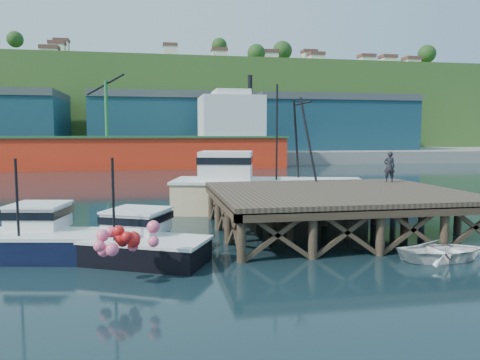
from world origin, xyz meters
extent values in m
plane|color=black|center=(0.00, 0.00, 0.00)|extent=(300.00, 300.00, 0.00)
cube|color=brown|center=(5.50, 0.00, 2.00)|extent=(12.00, 10.00, 0.25)
cube|color=#473828|center=(5.50, -4.85, 1.75)|extent=(12.00, 0.30, 0.35)
cylinder|color=#473828|center=(-0.20, -4.70, 0.80)|extent=(0.36, 0.36, 2.60)
cylinder|color=#473828|center=(-0.20, 4.70, 0.80)|extent=(0.36, 0.36, 2.60)
cylinder|color=#473828|center=(11.20, 4.70, 0.80)|extent=(0.36, 0.36, 2.60)
cube|color=gray|center=(0.00, 70.00, 1.00)|extent=(160.00, 40.00, 2.00)
cube|color=navy|center=(0.00, 65.00, 6.50)|extent=(28.00, 16.00, 9.00)
cube|color=navy|center=(30.00, 65.00, 6.50)|extent=(30.00, 16.00, 9.00)
cube|color=red|center=(-12.00, 48.00, 2.20)|extent=(55.00, 9.50, 4.40)
cube|color=#26592D|center=(-12.00, 48.00, 4.50)|extent=(55.50, 10.00, 0.30)
cube|color=silver|center=(8.00, 48.00, 7.50)|extent=(9.00, 9.00, 6.00)
cube|color=silver|center=(8.00, 48.00, 10.80)|extent=(5.00, 7.00, 1.20)
cylinder|color=black|center=(11.00, 48.00, 12.50)|extent=(0.70, 0.70, 2.50)
cube|color=#2D511E|center=(0.00, 100.00, 11.00)|extent=(220.00, 50.00, 22.00)
cube|color=black|center=(-8.38, -2.67, 0.48)|extent=(6.57, 3.43, 0.97)
cube|color=silver|center=(-8.38, -2.67, 0.99)|extent=(6.70, 3.50, 0.13)
cube|color=silver|center=(-8.16, -1.56, 1.45)|extent=(2.39, 2.39, 0.97)
cube|color=black|center=(-8.16, -1.56, 1.67)|extent=(2.53, 2.53, 0.32)
cylinder|color=black|center=(-8.50, -3.28, 2.48)|extent=(0.10, 0.10, 3.02)
cube|color=black|center=(-4.64, -3.72, 0.44)|extent=(6.78, 4.91, 0.89)
cube|color=silver|center=(-4.64, -3.72, 0.90)|extent=(6.92, 5.01, 0.12)
cube|color=silver|center=(-4.14, -2.69, 1.33)|extent=(2.84, 2.84, 0.89)
cube|color=black|center=(-4.14, -2.69, 1.52)|extent=(3.00, 3.00, 0.30)
cylinder|color=black|center=(-4.92, -4.30, 2.46)|extent=(0.10, 0.10, 3.15)
sphere|color=#FF5D83|center=(-4.83, -6.47, 1.08)|extent=(0.41, 0.41, 0.41)
sphere|color=#FF5D83|center=(-3.94, -6.27, 1.28)|extent=(0.41, 0.41, 0.41)
sphere|color=red|center=(-4.34, -6.77, 1.48)|extent=(0.41, 0.41, 0.41)
cube|color=beige|center=(3.62, 6.50, 0.96)|extent=(12.31, 6.78, 1.91)
cube|color=silver|center=(3.62, 6.50, 1.96)|extent=(12.57, 7.03, 0.16)
cube|color=silver|center=(0.96, 6.50, 2.87)|extent=(3.82, 3.66, 1.91)
cube|color=black|center=(0.96, 6.50, 3.29)|extent=(3.95, 3.79, 0.42)
cylinder|color=black|center=(4.15, 6.50, 4.78)|extent=(0.12, 0.12, 6.37)
imported|color=white|center=(7.62, -5.80, 0.36)|extent=(3.50, 2.50, 0.73)
imported|color=black|center=(10.00, 3.13, 3.01)|extent=(0.73, 0.57, 1.78)
camera|label=1|loc=(-3.42, -21.88, 4.88)|focal=35.00mm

